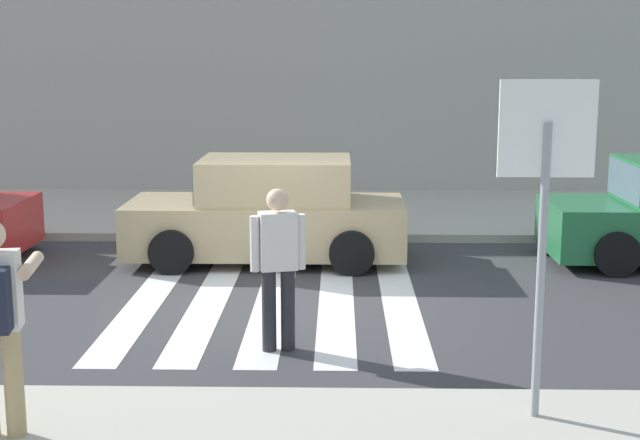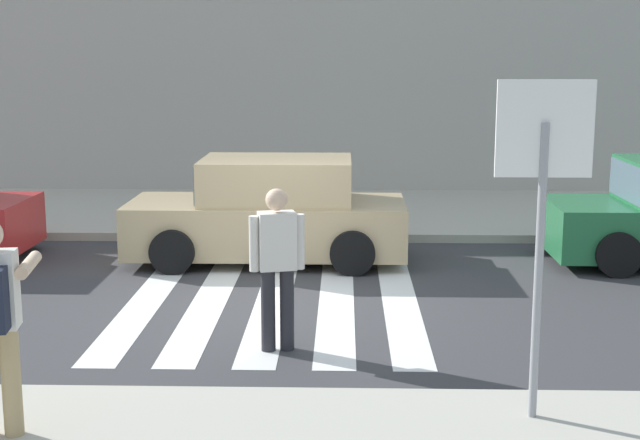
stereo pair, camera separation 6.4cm
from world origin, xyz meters
name	(u,v)px [view 2 (the right image)]	position (x,y,z in m)	size (l,w,h in m)	color
ground_plane	(273,303)	(0.00, 0.00, 0.00)	(120.00, 120.00, 0.00)	#38383A
sidewalk_far	(298,212)	(0.00, 6.00, 0.07)	(60.00, 4.80, 0.14)	#B2AD9E
building_facade_far	(307,25)	(0.00, 10.40, 3.70)	(56.00, 4.00, 7.40)	#ADA89E
crosswalk_stripe_0	(149,297)	(-1.60, 0.20, 0.00)	(0.44, 5.20, 0.01)	silver
crosswalk_stripe_1	(211,298)	(-0.80, 0.20, 0.00)	(0.44, 5.20, 0.01)	silver
crosswalk_stripe_2	(274,298)	(0.00, 0.20, 0.00)	(0.44, 5.20, 0.01)	silver
crosswalk_stripe_3	(337,299)	(0.80, 0.20, 0.00)	(0.44, 5.20, 0.01)	silver
crosswalk_stripe_4	(399,299)	(1.60, 0.20, 0.00)	(0.44, 5.20, 0.01)	silver
stop_sign	(543,175)	(2.45, -3.76, 2.15)	(0.76, 0.08, 2.75)	gray
pedestrian_crossing	(277,260)	(0.20, -1.78, 0.97)	(0.57, 0.32, 1.72)	#232328
parked_car_tan	(270,213)	(-0.22, 2.30, 0.73)	(4.10, 1.92, 1.55)	tan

